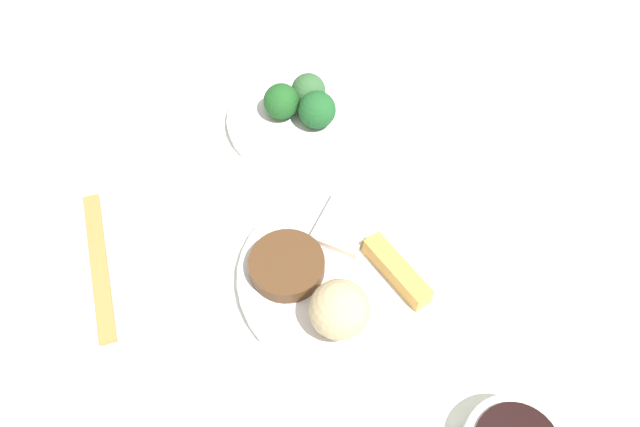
% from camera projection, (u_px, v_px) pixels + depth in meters
% --- Properties ---
extents(tabletop, '(2.20, 2.20, 0.02)m').
position_uv_depth(tabletop, '(310.00, 307.00, 0.80)').
color(tabletop, white).
rests_on(tabletop, ground).
extents(main_plate, '(0.26, 0.26, 0.02)m').
position_uv_depth(main_plate, '(341.00, 276.00, 0.81)').
color(main_plate, white).
rests_on(main_plate, tabletop).
extents(rice_scoop, '(0.07, 0.07, 0.07)m').
position_uv_depth(rice_scoop, '(340.00, 310.00, 0.73)').
color(rice_scoop, tan).
rests_on(rice_scoop, main_plate).
extents(spring_roll, '(0.11, 0.05, 0.03)m').
position_uv_depth(spring_roll, '(397.00, 271.00, 0.79)').
color(spring_roll, gold).
rests_on(spring_roll, main_plate).
extents(crab_rangoon_wonton, '(0.08, 0.09, 0.01)m').
position_uv_depth(crab_rangoon_wonton, '(344.00, 225.00, 0.83)').
color(crab_rangoon_wonton, beige).
rests_on(crab_rangoon_wonton, main_plate).
extents(stir_fry_heap, '(0.09, 0.09, 0.02)m').
position_uv_depth(stir_fry_heap, '(287.00, 265.00, 0.79)').
color(stir_fry_heap, '#51331C').
rests_on(stir_fry_heap, main_plate).
extents(broccoli_plate, '(0.20, 0.20, 0.01)m').
position_uv_depth(broccoli_plate, '(296.00, 119.00, 0.96)').
color(broccoli_plate, white).
rests_on(broccoli_plate, tabletop).
extents(broccoli_floret_0, '(0.05, 0.05, 0.05)m').
position_uv_depth(broccoli_floret_0, '(281.00, 101.00, 0.93)').
color(broccoli_floret_0, '#1F5722').
rests_on(broccoli_floret_0, broccoli_plate).
extents(broccoli_floret_1, '(0.05, 0.05, 0.05)m').
position_uv_depth(broccoli_floret_1, '(317.00, 110.00, 0.92)').
color(broccoli_floret_1, '#1E5928').
rests_on(broccoli_floret_1, broccoli_plate).
extents(broccoli_floret_2, '(0.05, 0.05, 0.05)m').
position_uv_depth(broccoli_floret_2, '(308.00, 90.00, 0.95)').
color(broccoli_floret_2, '#346135').
rests_on(broccoli_floret_2, broccoli_plate).
extents(chopsticks_pair, '(0.19, 0.15, 0.01)m').
position_uv_depth(chopsticks_pair, '(99.00, 265.00, 0.82)').
color(chopsticks_pair, '#AC8243').
rests_on(chopsticks_pair, tabletop).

